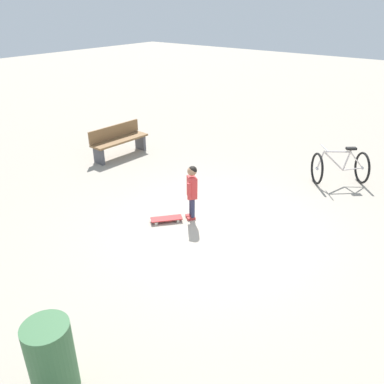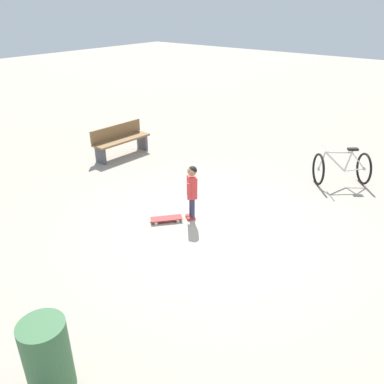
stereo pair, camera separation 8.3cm
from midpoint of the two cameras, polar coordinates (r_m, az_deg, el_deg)
name	(u,v)px [view 1 (the left image)]	position (r m, az deg, el deg)	size (l,w,h in m)	color
ground_plane	(217,229)	(7.10, 3.36, -5.36)	(50.00, 50.00, 0.00)	#9E9384
child_person	(192,187)	(7.11, -0.34, 0.77)	(0.28, 0.37, 1.06)	#2D3351
skateboard	(167,219)	(7.30, -4.07, -3.92)	(0.52, 0.57, 0.07)	#B22D2D
bicycle_near	(340,167)	(9.27, 20.54, 3.42)	(1.28, 1.23, 0.85)	black
street_bench	(119,140)	(10.45, -10.89, 7.42)	(0.52, 1.62, 0.80)	brown
trash_bin	(51,358)	(4.57, -20.37, -21.84)	(0.48, 0.48, 0.88)	#38663D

